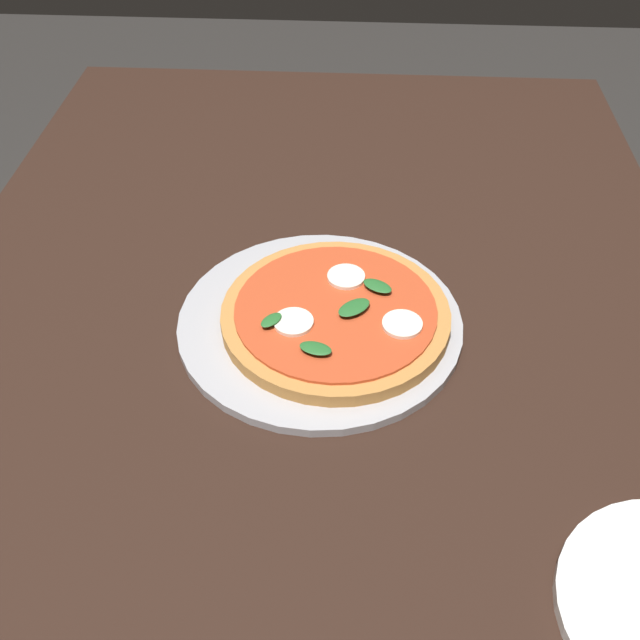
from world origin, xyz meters
The scene contains 4 objects.
ground_plane centered at (0.00, 0.00, 0.00)m, with size 6.00×6.00×0.00m, color #2D2B28.
dining_table centered at (0.00, 0.00, 0.66)m, with size 1.43×1.03×0.76m.
serving_tray centered at (-0.03, -0.01, 0.76)m, with size 0.36×0.36×0.01m, color #B2B2B7.
pizza centered at (-0.04, -0.03, 0.78)m, with size 0.29×0.29×0.03m.
Camera 1 is at (-0.72, -0.05, 1.40)m, focal length 41.48 mm.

